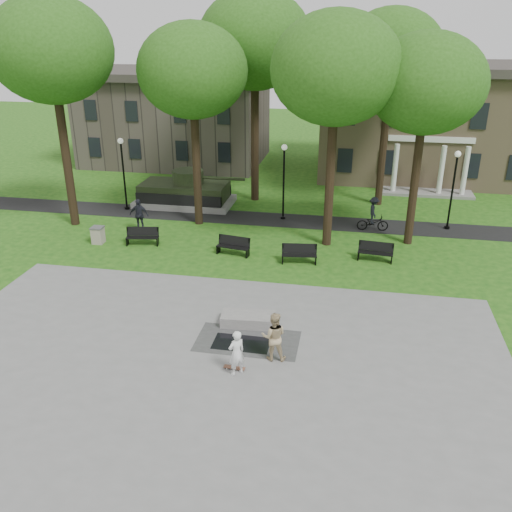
{
  "coord_description": "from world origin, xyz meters",
  "views": [
    {
      "loc": [
        4.76,
        -19.98,
        11.42
      ],
      "look_at": [
        0.51,
        2.89,
        1.4
      ],
      "focal_mm": 38.0,
      "sensor_mm": 36.0,
      "label": 1
    }
  ],
  "objects_px": {
    "friend_watching": "(274,336)",
    "cyclist": "(373,217)",
    "skateboarder": "(236,353)",
    "concrete_block": "(248,319)",
    "trash_bin": "(98,235)",
    "park_bench_0": "(143,236)"
  },
  "relations": [
    {
      "from": "concrete_block",
      "to": "cyclist",
      "type": "bearing_deg",
      "value": 67.13
    },
    {
      "from": "skateboarder",
      "to": "trash_bin",
      "type": "height_order",
      "value": "skateboarder"
    },
    {
      "from": "cyclist",
      "to": "skateboarder",
      "type": "bearing_deg",
      "value": 157.79
    },
    {
      "from": "friend_watching",
      "to": "park_bench_0",
      "type": "xyz_separation_m",
      "value": [
        -8.91,
        9.82,
        -0.44
      ]
    },
    {
      "from": "cyclist",
      "to": "trash_bin",
      "type": "distance_m",
      "value": 15.98
    },
    {
      "from": "concrete_block",
      "to": "cyclist",
      "type": "height_order",
      "value": "cyclist"
    },
    {
      "from": "friend_watching",
      "to": "cyclist",
      "type": "distance_m",
      "value": 14.94
    },
    {
      "from": "friend_watching",
      "to": "cyclist",
      "type": "relative_size",
      "value": 0.92
    },
    {
      "from": "skateboarder",
      "to": "cyclist",
      "type": "bearing_deg",
      "value": -151.03
    },
    {
      "from": "park_bench_0",
      "to": "trash_bin",
      "type": "distance_m",
      "value": 2.58
    },
    {
      "from": "friend_watching",
      "to": "concrete_block",
      "type": "bearing_deg",
      "value": -65.45
    },
    {
      "from": "park_bench_0",
      "to": "friend_watching",
      "type": "bearing_deg",
      "value": -57.04
    },
    {
      "from": "skateboarder",
      "to": "cyclist",
      "type": "relative_size",
      "value": 0.84
    },
    {
      "from": "friend_watching",
      "to": "cyclist",
      "type": "xyz_separation_m",
      "value": [
        3.74,
        14.46,
        -0.12
      ]
    },
    {
      "from": "trash_bin",
      "to": "cyclist",
      "type": "bearing_deg",
      "value": 17.83
    },
    {
      "from": "friend_watching",
      "to": "cyclist",
      "type": "height_order",
      "value": "cyclist"
    },
    {
      "from": "concrete_block",
      "to": "friend_watching",
      "type": "distance_m",
      "value": 2.77
    },
    {
      "from": "concrete_block",
      "to": "cyclist",
      "type": "distance_m",
      "value": 13.24
    },
    {
      "from": "concrete_block",
      "to": "trash_bin",
      "type": "relative_size",
      "value": 2.29
    },
    {
      "from": "friend_watching",
      "to": "trash_bin",
      "type": "relative_size",
      "value": 1.97
    },
    {
      "from": "cyclist",
      "to": "park_bench_0",
      "type": "bearing_deg",
      "value": 105.25
    },
    {
      "from": "cyclist",
      "to": "friend_watching",
      "type": "bearing_deg",
      "value": 160.6
    }
  ]
}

